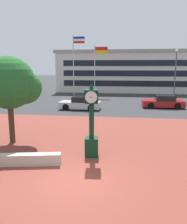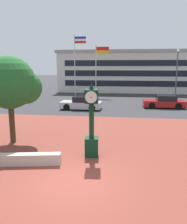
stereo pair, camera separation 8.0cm
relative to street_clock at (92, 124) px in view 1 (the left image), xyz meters
The scene contains 11 objects.
ground_plane 3.12m from the street_clock, 96.12° to the right, with size 200.00×200.00×0.00m, color #2D2D30.
plaza_brick_paving 1.94m from the street_clock, 104.47° to the left, with size 44.00×15.58×0.01m, color brown.
planter_wall 3.40m from the street_clock, 152.45° to the right, with size 3.20×0.40×0.50m, color #ADA393.
street_clock is the anchor object (origin of this frame).
plaza_tree 5.14m from the street_clock, 161.42° to the left, with size 3.09×2.88×4.82m.
car_street_near 12.60m from the street_clock, 102.92° to the left, with size 4.08×1.95×1.28m.
car_street_mid 15.40m from the street_clock, 68.79° to the left, with size 4.24×1.99×1.28m.
flagpole_primary 24.22m from the street_clock, 103.67° to the left, with size 1.73×0.14×8.60m.
flagpole_secondary 23.58m from the street_clock, 96.13° to the left, with size 1.90×0.14×7.17m.
civic_building 31.89m from the street_clock, 83.15° to the left, with size 27.18×10.23×6.76m.
street_lamp_post 21.40m from the street_clock, 68.76° to the left, with size 0.36×0.36×6.26m.
Camera 1 is at (1.77, -8.00, 4.28)m, focal length 37.80 mm.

